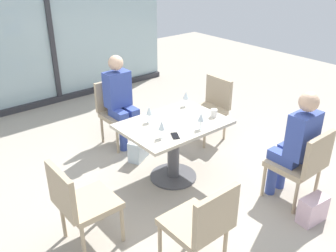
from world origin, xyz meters
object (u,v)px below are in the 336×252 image
Objects in this scene: chair_front_left at (202,223)px; cell_phone_on_table at (175,136)px; person_near_window at (120,97)px; coffee_cup at (214,113)px; wine_glass_1 at (186,96)px; dining_table_main at (174,138)px; wine_glass_3 at (201,118)px; wine_glass_0 at (149,111)px; handbag_0 at (138,149)px; chair_front_right at (302,162)px; chair_far_right at (211,105)px; wine_glass_2 at (162,126)px; person_front_right at (296,141)px; chair_side_end at (80,201)px; handbag_1 at (313,210)px; chair_near_window at (117,109)px.

chair_front_left is 6.04× the size of cell_phone_on_table.
coffee_cup is at bearing -69.66° from person_near_window.
dining_table_main is at bearing -147.14° from wine_glass_1.
wine_glass_3 reaches higher than cell_phone_on_table.
handbag_0 is (0.12, 0.42, -0.72)m from wine_glass_0.
person_near_window reaches higher than chair_front_left.
chair_front_right is at bearing -56.71° from wine_glass_0.
chair_far_right is at bearing 16.49° from wine_glass_1.
wine_glass_3 is 0.62× the size of handbag_0.
wine_glass_2 is 0.62× the size of handbag_0.
person_front_right reaches higher than wine_glass_1.
dining_table_main is 1.35× the size of chair_side_end.
wine_glass_2 is at bearing 130.31° from handbag_1.
person_front_right is 6.81× the size of wine_glass_3.
coffee_cup is at bearing 1.53° from wine_glass_2.
chair_side_end is at bearing -175.31° from coffee_cup.
chair_front_left is 1.31m from wine_glass_3.
chair_near_window is 1.49m from coffee_cup.
handbag_0 is (-0.55, 0.79, -0.64)m from coffee_cup.
wine_glass_2 is (1.04, 0.13, 0.37)m from chair_side_end.
chair_front_right is 1.46m from chair_front_left.
wine_glass_3 is at bearing -85.08° from chair_near_window.
wine_glass_2 is (-0.32, -1.41, 0.37)m from chair_near_window.
chair_far_right is at bearing 25.23° from wine_glass_2.
cell_phone_on_table is at bearing -97.73° from chair_near_window.
coffee_cup is (1.20, 1.05, 0.28)m from chair_front_left.
chair_side_end is 4.70× the size of wine_glass_0.
wine_glass_1 is 1.28× the size of cell_phone_on_table.
person_near_window is (-1.10, 0.63, 0.20)m from chair_far_right.
wine_glass_0 is 0.62× the size of handbag_0.
chair_front_right is 1.11m from coffee_cup.
cell_phone_on_table is (-0.93, 0.95, 0.24)m from chair_front_right.
coffee_cup is 0.30× the size of handbag_1.
chair_front_left is 0.69× the size of person_front_right.
wine_glass_0 is at bearing 125.45° from person_front_right.
wine_glass_2 is 0.47m from wine_glass_3.
wine_glass_1 is 0.46m from coffee_cup.
chair_front_right is at bearing -93.05° from handbag_0.
cell_phone_on_table reaches higher than handbag_1.
handbag_1 is (-0.53, -1.98, -0.36)m from chair_far_right.
chair_side_end is at bearing -166.81° from dining_table_main.
chair_front_right is 0.23m from person_front_right.
handbag_0 is at bearing 124.73° from coffee_cup.
chair_front_right is 2.28m from chair_side_end.
person_near_window reaches higher than chair_near_window.
person_near_window is at bearing 90.00° from dining_table_main.
cell_phone_on_table is (0.12, -0.07, -0.13)m from wine_glass_2.
chair_near_window is 1.00× the size of chair_front_left.
chair_front_right is 1.73m from wine_glass_0.
chair_front_right and chair_front_left have the same top height.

